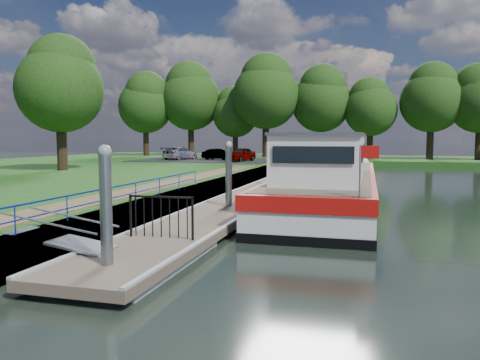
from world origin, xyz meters
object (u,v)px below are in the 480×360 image
(pontoon, at_px, (255,197))
(car_b, at_px, (218,154))
(car_c, at_px, (180,153))
(barge, at_px, (332,178))
(car_a, at_px, (241,154))

(pontoon, xyz_separation_m, car_b, (-9.73, 24.16, 1.22))
(pontoon, relative_size, car_b, 8.70)
(car_c, bearing_deg, barge, 141.57)
(barge, relative_size, car_a, 5.39)
(car_a, height_order, car_c, car_a)
(barge, bearing_deg, pontoon, -160.15)
(pontoon, distance_m, car_c, 27.60)
(barge, distance_m, car_c, 28.51)
(car_a, relative_size, car_c, 0.87)
(car_a, bearing_deg, barge, -48.74)
(car_a, height_order, car_b, car_a)
(pontoon, height_order, car_b, car_b)
(pontoon, distance_m, car_b, 26.07)
(barge, bearing_deg, car_b, 120.24)
(car_c, bearing_deg, car_b, -161.69)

